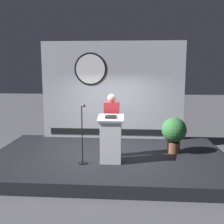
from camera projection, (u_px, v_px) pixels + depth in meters
ground_plane at (108, 165)px, 7.63m from camera, size 40.00×40.00×0.00m
stage_platform at (108, 160)px, 7.60m from camera, size 6.40×4.00×0.30m
banner_display at (112, 91)px, 9.14m from camera, size 4.71×0.12×3.22m
podium at (111, 139)px, 6.90m from camera, size 0.64×0.50×1.21m
speaker_person at (112, 125)px, 7.33m from camera, size 0.40×0.26×1.69m
microphone_stand at (83, 143)px, 6.86m from camera, size 0.24×0.52×1.46m
potted_plant at (174, 132)px, 7.69m from camera, size 0.70×0.70×1.00m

